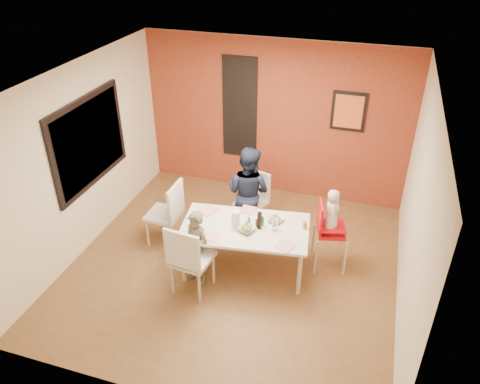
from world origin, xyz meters
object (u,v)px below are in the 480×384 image
(child_far, at_px, (248,192))
(wine_bottle, at_px, (259,221))
(chair_near, at_px, (188,257))
(toddler, at_px, (332,211))
(paper_towel_roll, at_px, (236,219))
(high_chair, at_px, (328,229))
(child_near, at_px, (197,248))
(chair_left, at_px, (169,211))
(chair_far, at_px, (254,197))
(dining_table, at_px, (245,231))

(child_far, height_order, wine_bottle, child_far)
(chair_near, relative_size, child_far, 0.72)
(chair_near, xyz_separation_m, toddler, (1.64, 1.11, 0.33))
(toddler, distance_m, paper_towel_roll, 1.30)
(high_chair, bearing_deg, child_near, 103.46)
(chair_left, distance_m, toddler, 2.37)
(chair_near, xyz_separation_m, wine_bottle, (0.74, 0.72, 0.24))
(child_near, bearing_deg, wine_bottle, 53.27)
(chair_near, bearing_deg, chair_far, -95.29)
(wine_bottle, bearing_deg, chair_left, 171.31)
(high_chair, distance_m, paper_towel_roll, 1.28)
(chair_left, xyz_separation_m, toddler, (2.34, 0.17, 0.35))
(child_near, bearing_deg, chair_far, 97.24)
(chair_near, height_order, wine_bottle, chair_near)
(chair_far, distance_m, chair_left, 1.35)
(chair_far, height_order, wine_bottle, wine_bottle)
(paper_towel_roll, bearing_deg, chair_far, 92.94)
(child_near, xyz_separation_m, paper_towel_roll, (0.42, 0.39, 0.29))
(child_far, bearing_deg, chair_far, -82.16)
(paper_towel_roll, bearing_deg, child_far, 95.50)
(dining_table, height_order, toddler, toddler)
(chair_near, height_order, chair_far, chair_near)
(dining_table, distance_m, toddler, 1.20)
(chair_left, relative_size, paper_towel_roll, 4.07)
(dining_table, distance_m, chair_far, 1.10)
(chair_left, height_order, high_chair, high_chair)
(high_chair, bearing_deg, wine_bottle, 99.10)
(chair_far, relative_size, paper_towel_roll, 3.71)
(paper_towel_roll, bearing_deg, high_chair, 20.94)
(wine_bottle, distance_m, paper_towel_roll, 0.32)
(toddler, bearing_deg, chair_near, 113.90)
(chair_far, xyz_separation_m, toddler, (1.27, -0.66, 0.40))
(child_far, xyz_separation_m, wine_bottle, (0.39, -0.81, 0.10))
(dining_table, xyz_separation_m, chair_left, (-1.25, 0.25, -0.08))
(chair_far, bearing_deg, toddler, -8.19)
(chair_near, relative_size, chair_far, 1.13)
(chair_near, xyz_separation_m, child_near, (0.01, 0.25, -0.04))
(chair_left, height_order, child_near, child_near)
(chair_near, bearing_deg, toddler, -139.28)
(child_near, xyz_separation_m, wine_bottle, (0.73, 0.47, 0.29))
(child_near, bearing_deg, child_far, 95.99)
(dining_table, xyz_separation_m, chair_far, (-0.18, 1.08, -0.13))
(chair_near, relative_size, chair_left, 1.03)
(chair_left, distance_m, high_chair, 2.32)
(toddler, height_order, paper_towel_roll, toddler)
(chair_near, relative_size, child_near, 0.97)
(high_chair, distance_m, wine_bottle, 0.97)
(toddler, bearing_deg, wine_bottle, 103.25)
(toddler, xyz_separation_m, paper_towel_roll, (-1.21, -0.46, -0.08))
(high_chair, relative_size, paper_towel_roll, 4.11)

